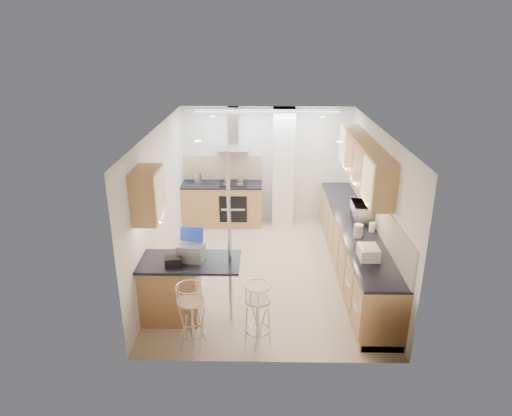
{
  "coord_description": "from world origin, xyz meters",
  "views": [
    {
      "loc": [
        -0.08,
        -7.11,
        3.92
      ],
      "look_at": [
        -0.19,
        0.2,
        1.1
      ],
      "focal_mm": 32.0,
      "sensor_mm": 36.0,
      "label": 1
    }
  ],
  "objects_px": {
    "bar_stool_end": "(258,314)",
    "laptop": "(191,252)",
    "bar_stool_near": "(192,316)",
    "microwave": "(363,212)",
    "bread_bin": "(368,253)"
  },
  "relations": [
    {
      "from": "microwave",
      "to": "bar_stool_near",
      "type": "distance_m",
      "value": 3.5
    },
    {
      "from": "microwave",
      "to": "laptop",
      "type": "xyz_separation_m",
      "value": [
        -2.71,
        -1.55,
        -0.01
      ]
    },
    {
      "from": "bar_stool_end",
      "to": "laptop",
      "type": "bearing_deg",
      "value": 90.35
    },
    {
      "from": "laptop",
      "to": "bar_stool_near",
      "type": "xyz_separation_m",
      "value": [
        0.07,
        -0.67,
        -0.59
      ]
    },
    {
      "from": "microwave",
      "to": "bar_stool_end",
      "type": "height_order",
      "value": "microwave"
    },
    {
      "from": "microwave",
      "to": "bar_stool_near",
      "type": "relative_size",
      "value": 0.58
    },
    {
      "from": "microwave",
      "to": "bread_bin",
      "type": "relative_size",
      "value": 1.6
    },
    {
      "from": "bar_stool_end",
      "to": "microwave",
      "type": "bearing_deg",
      "value": -7.17
    },
    {
      "from": "microwave",
      "to": "bar_stool_near",
      "type": "xyz_separation_m",
      "value": [
        -2.63,
        -2.22,
        -0.6
      ]
    },
    {
      "from": "bar_stool_near",
      "to": "bar_stool_end",
      "type": "bearing_deg",
      "value": -7.62
    },
    {
      "from": "bar_stool_end",
      "to": "bread_bin",
      "type": "height_order",
      "value": "bread_bin"
    },
    {
      "from": "bar_stool_end",
      "to": "bread_bin",
      "type": "relative_size",
      "value": 2.65
    },
    {
      "from": "laptop",
      "to": "bar_stool_end",
      "type": "distance_m",
      "value": 1.26
    },
    {
      "from": "laptop",
      "to": "bar_stool_near",
      "type": "bearing_deg",
      "value": -74.05
    },
    {
      "from": "laptop",
      "to": "bar_stool_end",
      "type": "relative_size",
      "value": 0.39
    }
  ]
}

